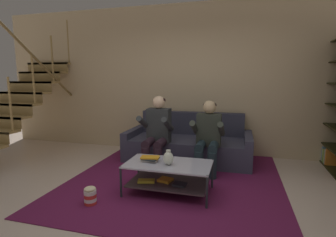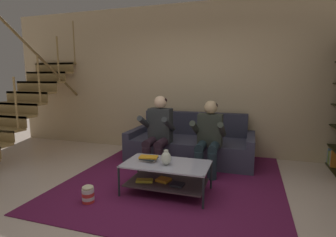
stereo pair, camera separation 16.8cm
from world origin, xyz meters
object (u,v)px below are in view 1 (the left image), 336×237
Objects in this scene: person_seated_left at (157,130)px; vase at (168,158)px; book_stack at (150,159)px; popcorn_tub at (90,196)px; person_seated_right at (208,134)px; coffee_table at (168,173)px; couch at (188,145)px.

person_seated_left is 6.16× the size of vase.
vase is 0.75× the size of book_stack.
book_stack is (0.19, -0.90, -0.21)m from person_seated_left.
person_seated_left is at bearing 76.18° from popcorn_tub.
person_seated_right is 5.10× the size of popcorn_tub.
person_seated_left is 4.60× the size of book_stack.
popcorn_tub is at bearing -148.85° from vase.
vase reaches higher than popcorn_tub.
person_seated_left is 5.36× the size of popcorn_tub.
vase is at bearing -71.48° from coffee_table.
person_seated_left is 0.94m from book_stack.
person_seated_left is 0.84m from person_seated_right.
coffee_table is 5.67× the size of vase.
book_stack reaches higher than coffee_table.
book_stack is at bearing 46.34° from popcorn_tub.
person_seated_right is 5.86× the size of vase.
person_seated_right is (0.84, -0.01, -0.03)m from person_seated_left.
couch reaches higher than book_stack.
couch is 1.50m from book_stack.
person_seated_left is 1.09× the size of coffee_table.
couch is 11.49× the size of vase.
person_seated_right is 1.12m from book_stack.
person_seated_right is 1.06m from coffee_table.
couch is 0.80m from person_seated_left.
person_seated_left reaches higher than coffee_table.
couch is 2.20m from popcorn_tub.
coffee_table is 0.99m from popcorn_tub.
popcorn_tub is at bearing -145.34° from coffee_table.
coffee_table is (0.02, -1.49, -0.01)m from couch.
book_stack is (-0.65, -0.89, -0.18)m from person_seated_right.
coffee_table is (-0.40, -0.91, -0.35)m from person_seated_right.
coffee_table is 4.23× the size of book_stack.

